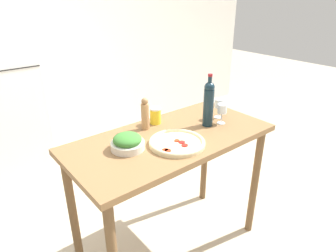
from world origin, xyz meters
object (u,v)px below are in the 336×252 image
homemade_pizza (177,143)px  wine_bottle (209,103)px  wine_glass_near (222,110)px  salt_canister (155,116)px  refrigerator (0,102)px  salad_bowl (128,142)px  wine_glass_far (219,104)px  pepper_mill (145,114)px

homemade_pizza → wine_bottle: bearing=13.6°
wine_glass_near → salt_canister: 0.47m
refrigerator → salad_bowl: size_ratio=8.20×
wine_glass_far → salt_canister: size_ratio=1.22×
refrigerator → homemade_pizza: refrigerator is taller
wine_glass_near → pepper_mill: 0.54m
wine_glass_near → wine_bottle: bearing=159.1°
wine_glass_far → salt_canister: wine_glass_far is taller
wine_bottle → pepper_mill: wine_bottle is taller
wine_bottle → pepper_mill: (-0.37, 0.22, -0.06)m
wine_bottle → wine_glass_far: (0.16, 0.05, -0.06)m
refrigerator → pepper_mill: refrigerator is taller
refrigerator → homemade_pizza: bearing=-72.8°
wine_bottle → salt_canister: bearing=135.5°
pepper_mill → homemade_pizza: 0.32m
wine_glass_near → pepper_mill: pepper_mill is taller
salad_bowl → salt_canister: (0.35, 0.20, 0.01)m
salt_canister → salad_bowl: bearing=-151.0°
pepper_mill → salad_bowl: 0.30m
wine_glass_far → pepper_mill: size_ratio=0.65×
pepper_mill → salt_canister: pepper_mill is taller
salad_bowl → pepper_mill: bearing=33.9°
wine_bottle → homemade_pizza: 0.39m
salad_bowl → refrigerator: bearing=100.7°
pepper_mill → salad_bowl: pepper_mill is taller
wine_glass_near → salt_canister: (-0.36, 0.29, -0.04)m
salad_bowl → homemade_pizza: 0.30m
wine_glass_near → pepper_mill: (-0.47, 0.26, 0.00)m
pepper_mill → wine_bottle: bearing=-31.3°
pepper_mill → homemade_pizza: pepper_mill is taller
wine_glass_near → salt_canister: wine_glass_near is taller
wine_glass_far → wine_glass_near: bearing=-125.8°
refrigerator → salad_bowl: 1.83m
refrigerator → salad_bowl: refrigerator is taller
wine_glass_far → pepper_mill: bearing=161.6°
refrigerator → homemade_pizza: (0.60, -1.93, 0.15)m
salt_canister → homemade_pizza: bearing=-105.1°
wine_glass_near → salad_bowl: wine_glass_near is taller
refrigerator → pepper_mill: bearing=-70.3°
refrigerator → salt_canister: 1.75m
refrigerator → homemade_pizza: size_ratio=4.80×
refrigerator → wine_bottle: refrigerator is taller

